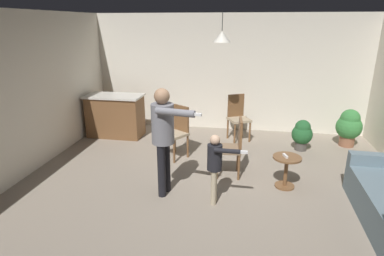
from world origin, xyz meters
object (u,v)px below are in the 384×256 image
(dining_chair_near_wall, at_px, (177,130))
(spare_remote_on_table, at_px, (285,156))
(person_child, at_px, (215,162))
(kitchen_counter, at_px, (116,116))
(potted_plant_corner, at_px, (302,134))
(side_table_by_couch, at_px, (286,168))
(dining_chair_centre_back, at_px, (238,116))
(potted_plant_by_wall, at_px, (349,126))
(person_adult, at_px, (164,131))
(dining_chair_by_counter, at_px, (233,145))

(dining_chair_near_wall, distance_m, spare_remote_on_table, 2.12)
(person_child, bearing_deg, kitchen_counter, -134.34)
(potted_plant_corner, bearing_deg, person_child, -123.20)
(side_table_by_couch, bearing_deg, dining_chair_centre_back, 112.18)
(person_child, relative_size, potted_plant_by_wall, 1.31)
(potted_plant_by_wall, bearing_deg, side_table_by_couch, -125.20)
(person_adult, height_order, dining_chair_near_wall, person_adult)
(potted_plant_corner, height_order, spare_remote_on_table, potted_plant_corner)
(side_table_by_couch, distance_m, spare_remote_on_table, 0.21)
(kitchen_counter, bearing_deg, person_adult, -53.12)
(side_table_by_couch, relative_size, dining_chair_by_counter, 0.52)
(dining_chair_centre_back, relative_size, potted_plant_corner, 1.57)
(dining_chair_centre_back, bearing_deg, potted_plant_by_wall, 151.64)
(dining_chair_by_counter, bearing_deg, person_adult, 124.82)
(dining_chair_centre_back, xyz_separation_m, potted_plant_by_wall, (2.31, -0.01, -0.11))
(side_table_by_couch, relative_size, person_child, 0.50)
(dining_chair_by_counter, bearing_deg, potted_plant_by_wall, -57.30)
(person_adult, distance_m, person_child, 0.86)
(person_child, bearing_deg, person_adult, -100.01)
(kitchen_counter, xyz_separation_m, spare_remote_on_table, (3.56, -1.85, 0.06))
(dining_chair_by_counter, bearing_deg, person_child, 163.31)
(kitchen_counter, relative_size, dining_chair_near_wall, 1.26)
(person_child, distance_m, spare_remote_on_table, 1.21)
(dining_chair_near_wall, xyz_separation_m, potted_plant_by_wall, (3.41, 1.17, -0.11))
(potted_plant_by_wall, bearing_deg, person_child, -132.58)
(kitchen_counter, height_order, dining_chair_by_counter, dining_chair_by_counter)
(person_adult, relative_size, potted_plant_by_wall, 2.05)
(spare_remote_on_table, bearing_deg, kitchen_counter, 152.53)
(dining_chair_near_wall, bearing_deg, person_child, 153.38)
(person_adult, height_order, potted_plant_corner, person_adult)
(person_adult, xyz_separation_m, dining_chair_near_wall, (-0.13, 1.42, -0.47))
(side_table_by_couch, bearing_deg, potted_plant_corner, 74.14)
(person_adult, relative_size, dining_chair_by_counter, 1.63)
(dining_chair_centre_back, distance_m, potted_plant_by_wall, 2.31)
(side_table_by_couch, distance_m, dining_chair_by_counter, 0.93)
(dining_chair_near_wall, bearing_deg, potted_plant_corner, -128.91)
(kitchen_counter, bearing_deg, side_table_by_couch, -27.07)
(person_child, relative_size, dining_chair_near_wall, 1.04)
(dining_chair_by_counter, height_order, potted_plant_by_wall, dining_chair_by_counter)
(side_table_by_couch, bearing_deg, person_adult, -163.91)
(dining_chair_near_wall, distance_m, dining_chair_centre_back, 1.61)
(dining_chair_by_counter, distance_m, dining_chair_centre_back, 1.80)
(side_table_by_couch, relative_size, dining_chair_near_wall, 0.52)
(side_table_by_couch, xyz_separation_m, dining_chair_centre_back, (-0.85, 2.08, 0.22))
(potted_plant_by_wall, relative_size, spare_remote_on_table, 6.12)
(side_table_by_couch, xyz_separation_m, person_child, (-1.05, -0.66, 0.32))
(dining_chair_centre_back, bearing_deg, person_child, 57.56)
(dining_chair_centre_back, distance_m, spare_remote_on_table, 2.25)
(dining_chair_near_wall, relative_size, potted_plant_by_wall, 1.26)
(kitchen_counter, distance_m, potted_plant_corner, 4.07)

